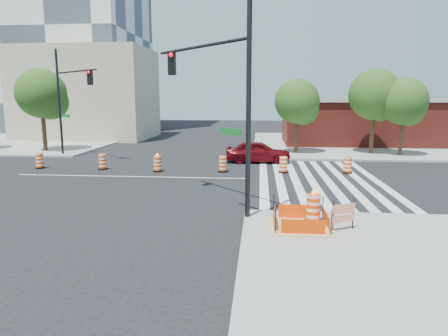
{
  "coord_description": "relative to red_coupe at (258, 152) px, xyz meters",
  "views": [
    {
      "loc": [
        7.54,
        -22.59,
        4.61
      ],
      "look_at": [
        5.91,
        -4.49,
        1.4
      ],
      "focal_mm": 32.0,
      "sensor_mm": 36.0,
      "label": 1
    }
  ],
  "objects": [
    {
      "name": "barricade",
      "position": [
        2.99,
        -15.14,
        -0.04
      ],
      "size": [
        0.84,
        0.47,
        1.09
      ],
      "rotation": [
        0.0,
        0.0,
        0.48
      ],
      "color": "#F94505",
      "rests_on": "ground"
    },
    {
      "name": "signal_pole_nw",
      "position": [
        -14.38,
        1.04,
        4.22
      ],
      "size": [
        4.89,
        4.01,
        8.18
      ],
      "rotation": [
        0.0,
        0.0,
        -0.68
      ],
      "color": "black",
      "rests_on": "ground"
    },
    {
      "name": "tree_north_c",
      "position": [
        3.13,
        4.47,
        3.3
      ],
      "size": [
        3.61,
        3.59,
        6.11
      ],
      "color": "#382314",
      "rests_on": "ground"
    },
    {
      "name": "excavation_pit",
      "position": [
        1.58,
        -14.91,
        -0.57
      ],
      "size": [
        2.2,
        2.2,
        0.9
      ],
      "color": "tan",
      "rests_on": "ground"
    },
    {
      "name": "median_drum_2",
      "position": [
        -10.03,
        -3.76,
        -0.31
      ],
      "size": [
        0.6,
        0.6,
        1.02
      ],
      "color": "black",
      "rests_on": "ground"
    },
    {
      "name": "beige_midrise",
      "position": [
        -19.42,
        16.09,
        4.21
      ],
      "size": [
        14.0,
        10.0,
        10.0
      ],
      "primitive_type": "cube",
      "color": "tan",
      "rests_on": "ground"
    },
    {
      "name": "median_drum_5",
      "position": [
        1.6,
        -3.92,
        -0.31
      ],
      "size": [
        0.6,
        0.6,
        1.02
      ],
      "color": "black",
      "rests_on": "ground"
    },
    {
      "name": "ground",
      "position": [
        -7.42,
        -5.91,
        -0.79
      ],
      "size": [
        120.0,
        120.0,
        0.0
      ],
      "primitive_type": "plane",
      "color": "black",
      "rests_on": "ground"
    },
    {
      "name": "median_drum_1",
      "position": [
        -14.31,
        -3.76,
        -0.31
      ],
      "size": [
        0.6,
        0.6,
        1.02
      ],
      "color": "black",
      "rests_on": "ground"
    },
    {
      "name": "median_drum_4",
      "position": [
        -2.16,
        -3.99,
        -0.31
      ],
      "size": [
        0.6,
        0.6,
        1.02
      ],
      "color": "black",
      "rests_on": "ground"
    },
    {
      "name": "tree_north_e",
      "position": [
        11.15,
        3.7,
        3.32
      ],
      "size": [
        3.61,
        3.61,
        6.13
      ],
      "color": "#382314",
      "rests_on": "ground"
    },
    {
      "name": "crosswalk_east",
      "position": [
        3.53,
        -5.91,
        -0.79
      ],
      "size": [
        6.75,
        13.5,
        0.01
      ],
      "color": "silver",
      "rests_on": "ground"
    },
    {
      "name": "red_coupe",
      "position": [
        0.0,
        0.0,
        0.0
      ],
      "size": [
        4.66,
        1.89,
        1.58
      ],
      "primitive_type": "imported",
      "rotation": [
        0.0,
        0.0,
        1.57
      ],
      "color": "#59070D",
      "rests_on": "ground"
    },
    {
      "name": "sidewalk_ne",
      "position": [
        10.58,
        12.09,
        -0.72
      ],
      "size": [
        22.0,
        22.0,
        0.15
      ],
      "primitive_type": "cube",
      "color": "gray",
      "rests_on": "ground"
    },
    {
      "name": "brick_storefront",
      "position": [
        10.58,
        12.09,
        1.53
      ],
      "size": [
        16.5,
        8.5,
        4.6
      ],
      "color": "maroon",
      "rests_on": "ground"
    },
    {
      "name": "pit_drum",
      "position": [
        2.08,
        -14.43,
        -0.14
      ],
      "size": [
        0.62,
        0.62,
        1.22
      ],
      "color": "black",
      "rests_on": "ground"
    },
    {
      "name": "tree_north_d",
      "position": [
        9.22,
        4.73,
        3.82
      ],
      "size": [
        4.04,
        4.04,
        6.87
      ],
      "color": "#382314",
      "rests_on": "ground"
    },
    {
      "name": "median_drum_3",
      "position": [
        -6.27,
        -4.24,
        -0.3
      ],
      "size": [
        0.6,
        0.6,
        1.18
      ],
      "color": "black",
      "rests_on": "ground"
    },
    {
      "name": "median_drum_6",
      "position": [
        5.53,
        -3.73,
        -0.31
      ],
      "size": [
        0.6,
        0.6,
        1.02
      ],
      "color": "black",
      "rests_on": "ground"
    },
    {
      "name": "sidewalk_nw",
      "position": [
        -25.42,
        12.09,
        -0.72
      ],
      "size": [
        22.0,
        22.0,
        0.15
      ],
      "primitive_type": "cube",
      "color": "gray",
      "rests_on": "ground"
    },
    {
      "name": "tree_north_b",
      "position": [
        -18.11,
        3.96,
        3.92
      ],
      "size": [
        4.13,
        4.13,
        7.02
      ],
      "color": "#382314",
      "rests_on": "ground"
    },
    {
      "name": "lane_centerline",
      "position": [
        -7.42,
        -5.91,
        -0.79
      ],
      "size": [
        14.0,
        0.12,
        0.01
      ],
      "primitive_type": "cube",
      "color": "silver",
      "rests_on": "ground"
    },
    {
      "name": "signal_pole_se",
      "position": [
        -1.5,
        -12.54,
        4.37
      ],
      "size": [
        4.44,
        4.78,
        8.44
      ],
      "rotation": [
        0.0,
        0.0,
        2.32
      ],
      "color": "black",
      "rests_on": "ground"
    }
  ]
}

